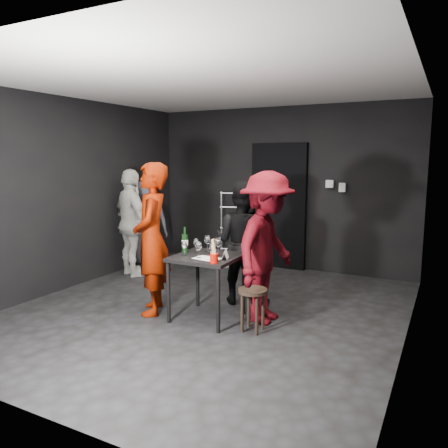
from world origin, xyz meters
The scene contains 27 objects.
floor centered at (0.00, 0.00, 0.00)m, with size 4.50×5.00×0.02m, color black.
ceiling centered at (0.00, 0.00, 2.70)m, with size 4.50×5.00×0.02m, color silver.
wall_back centered at (0.00, 2.50, 1.35)m, with size 4.50×0.04×2.70m, color black.
wall_front centered at (0.00, -2.50, 1.35)m, with size 4.50×0.04×2.70m, color black.
wall_left centered at (-2.25, 0.00, 1.35)m, with size 0.04×5.00×2.70m, color black.
wall_right centered at (2.25, 0.00, 1.35)m, with size 0.04×5.00×2.70m, color black.
doorway centered at (0.00, 2.44, 1.05)m, with size 0.95×0.10×2.10m, color black.
wallbox_upper centered at (0.85, 2.45, 1.45)m, with size 0.12×0.06×0.12m, color #B7B7B2.
wallbox_lower centered at (1.05, 2.45, 1.40)m, with size 0.10×0.06×0.14m, color #B7B7B2.
hand_truck centered at (-0.82, 2.24, 0.23)m, with size 0.42×0.35×1.27m.
tasting_table centered at (0.13, -0.23, 0.65)m, with size 0.72×0.72×0.75m.
stool centered at (0.76, -0.33, 0.36)m, with size 0.31×0.31×0.47m.
server_red centered at (-0.56, -0.35, 1.09)m, with size 0.80×0.52×2.18m, color #7C1600.
woman_black centered at (0.24, 0.49, 0.83)m, with size 0.81×0.44×1.66m, color black.
man_maroon centered at (0.77, 0.02, 0.98)m, with size 1.27×0.59×1.97m, color #53060D.
bystander_cream centered at (-1.85, 0.85, 0.95)m, with size 1.12×0.53×1.91m, color silver.
bystander_grey centered at (-2.06, 1.51, 0.75)m, with size 0.73×0.40×1.50m, color #4F4E5B.
tasting_mat centered at (0.21, -0.36, 0.75)m, with size 0.29×0.19×0.00m, color white.
wine_glass_a centered at (-0.10, -0.35, 0.84)m, with size 0.07×0.07×0.18m, color white, non-canonical shape.
wine_glass_b centered at (-0.05, -0.18, 0.84)m, with size 0.07×0.07×0.18m, color white, non-canonical shape.
wine_glass_c centered at (0.05, -0.07, 0.86)m, with size 0.08×0.08×0.22m, color white, non-canonical shape.
wine_glass_d centered at (0.11, -0.39, 0.85)m, with size 0.08×0.08×0.20m, color white, non-canonical shape.
wine_glass_e centered at (0.32, -0.45, 0.86)m, with size 0.08×0.08×0.21m, color white, non-canonical shape.
wine_glass_f centered at (0.24, -0.16, 0.86)m, with size 0.08×0.08×0.22m, color white, non-canonical shape.
wine_bottle centered at (-0.18, -0.21, 0.87)m, with size 0.07×0.07×0.31m.
breadstick_cup centered at (0.37, -0.50, 0.87)m, with size 0.09×0.09×0.28m.
reserved_card centered at (0.37, -0.27, 0.80)m, with size 0.08×0.12×0.09m, color white, non-canonical shape.
Camera 1 is at (2.57, -4.48, 1.86)m, focal length 35.00 mm.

